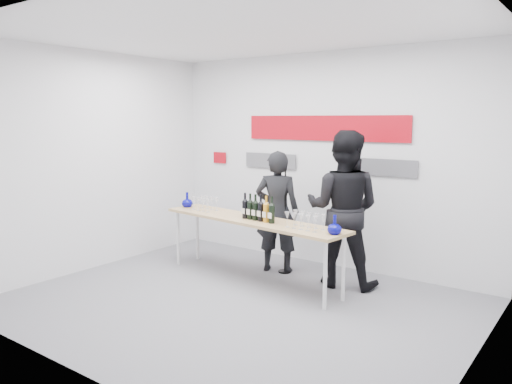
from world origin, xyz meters
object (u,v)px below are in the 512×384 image
tasting_table (251,223)px  mic_stand (285,239)px  presenter_left (277,212)px  presenter_right (343,209)px

tasting_table → mic_stand: (0.16, 0.55, -0.30)m
presenter_left → presenter_right: size_ratio=0.85×
tasting_table → presenter_left: 0.56m
presenter_right → mic_stand: (-0.85, -0.00, -0.51)m
presenter_left → mic_stand: size_ratio=1.10×
tasting_table → presenter_right: (1.01, 0.55, 0.22)m
presenter_right → tasting_table: bearing=15.1°
tasting_table → presenter_right: size_ratio=1.43×
tasting_table → presenter_left: bearing=93.6°
presenter_right → mic_stand: bearing=-13.4°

